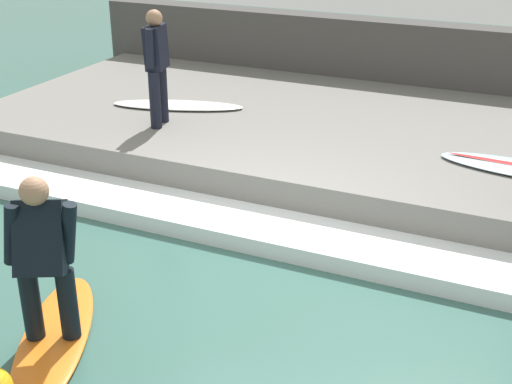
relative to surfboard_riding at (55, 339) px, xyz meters
The scene contains 8 objects.
ground_plane 2.00m from the surfboard_riding, 26.75° to the right, with size 28.00×28.00×0.00m, color #386056.
concrete_ledge 5.10m from the surfboard_riding, 10.19° to the right, with size 4.40×10.14×0.52m, color slate.
back_wall 7.55m from the surfboard_riding, ahead, with size 0.50×10.64×1.46m, color #474442.
wave_foam_crest 2.58m from the surfboard_riding, 20.44° to the right, with size 0.79×9.63×0.18m, color white.
surfboard_riding is the anchor object (origin of this frame).
surfer_riding 0.82m from the surfboard_riding, ahead, with size 0.56×0.60×1.43m.
surfer_waiting_far 4.36m from the surfboard_riding, 19.06° to the left, with size 0.51×0.31×1.51m.
surfboard_waiting_far 4.96m from the surfboard_riding, 18.11° to the left, with size 1.03×1.95×0.06m.
Camera 1 is at (-5.56, -2.66, 3.56)m, focal length 50.00 mm.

